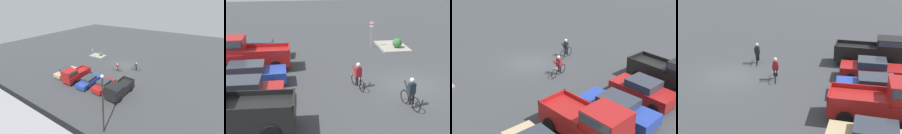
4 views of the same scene
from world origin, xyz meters
The scene contains 7 objects.
ground_plane centered at (0.00, 0.00, 0.00)m, with size 80.00×80.00×0.00m, color #383A3D.
pickup_truck_0 centered at (-4.30, 10.12, 1.16)m, with size 2.30×5.24×2.25m.
sedan_0 centered at (-1.52, 9.77, 0.73)m, with size 1.97×4.24×1.44m.
sedan_1 centered at (1.28, 9.93, 0.69)m, with size 2.07×4.79×1.36m.
pickup_truck_1 centered at (4.09, 10.34, 1.20)m, with size 2.23×5.01×2.33m.
cyclist_0 centered at (-0.13, 3.36, 0.81)m, with size 1.81×0.56×1.62m.
cyclist_1 centered at (-2.98, 1.17, 0.81)m, with size 1.78×0.55×1.66m.
Camera 4 is at (19.00, 8.41, 8.55)m, focal length 50.00 mm.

